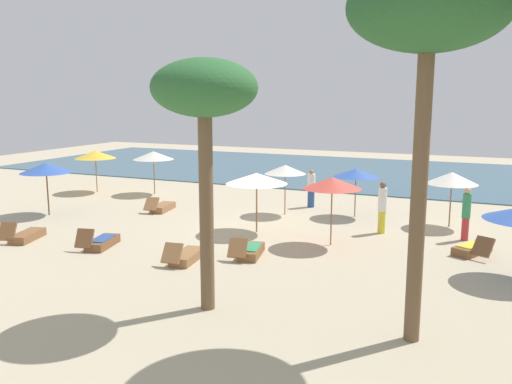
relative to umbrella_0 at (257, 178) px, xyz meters
The scene contains 21 objects.
ground_plane 2.03m from the umbrella_0, 154.81° to the left, with size 60.00×60.00×0.00m, color #BCAD8E.
ocean_water 17.20m from the umbrella_0, 90.60° to the left, with size 48.00×16.00×0.06m, color #3D6075.
umbrella_0 is the anchor object (origin of this frame).
umbrella_1 7.51m from the umbrella_0, 29.87° to the left, with size 1.94×1.94×2.14m.
umbrella_2 3.27m from the umbrella_0, 91.87° to the left, with size 1.76×1.76×2.14m.
umbrella_3 9.34m from the umbrella_0, behind, with size 2.14×2.14×2.24m.
umbrella_4 11.93m from the umbrella_0, 158.49° to the left, with size 2.11×2.11×2.19m.
umbrella_5 9.49m from the umbrella_0, 147.37° to the left, with size 2.06×2.06×2.21m.
umbrella_6 4.88m from the umbrella_0, 55.84° to the left, with size 1.89×1.89×2.04m.
umbrella_8 3.09m from the umbrella_0, 11.45° to the right, with size 1.97×1.97×2.33m.
lounger_0 5.91m from the umbrella_0, 161.88° to the left, with size 0.86×1.77×0.68m.
lounger_1 7.73m from the umbrella_0, ahead, with size 1.29×1.75×0.72m.
lounger_3 3.61m from the umbrella_0, 70.33° to the right, with size 0.92×1.77×0.69m.
lounger_4 8.42m from the umbrella_0, 148.15° to the right, with size 1.01×1.74×0.74m.
lounger_5 4.63m from the umbrella_0, 97.20° to the right, with size 0.81×1.74×0.70m.
lounger_6 5.91m from the umbrella_0, 134.89° to the right, with size 0.95×1.73×0.74m.
person_0 5.33m from the umbrella_0, 85.18° to the left, with size 0.52×0.52×1.73m.
person_2 4.73m from the umbrella_0, 21.77° to the left, with size 0.42×0.42×1.93m.
person_3 7.48m from the umbrella_0, 14.61° to the left, with size 0.38×0.38×1.89m.
palm_1 10.58m from the umbrella_0, 46.65° to the right, with size 3.10×3.10×7.52m.
palm_3 7.99m from the umbrella_0, 75.45° to the right, with size 2.41×2.41×5.86m.
Camera 1 is at (8.02, -18.01, 5.03)m, focal length 37.91 mm.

